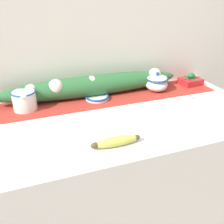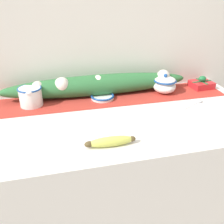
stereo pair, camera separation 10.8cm
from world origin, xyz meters
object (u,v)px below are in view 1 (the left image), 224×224
Objects in this scene: cream_pitcher at (24,100)px; sugar_bowl at (157,83)px; gift_box at (190,81)px; small_dish at (97,97)px; spoon at (191,98)px; banana at (116,141)px.

sugar_bowl is at bearing -0.07° from cream_pitcher.
sugar_bowl is 0.98× the size of gift_box.
spoon is at bearing -19.11° from small_dish.
sugar_bowl is at bearing -174.89° from gift_box.
small_dish is 0.60m from gift_box.
banana is 0.59m from spoon.
cream_pitcher reaches higher than banana.
gift_box reaches higher than small_dish.
gift_box is (0.24, 0.02, -0.03)m from sugar_bowl.
small_dish is at bearing -177.73° from gift_box.
cream_pitcher is at bearing -178.74° from gift_box.
banana is 1.36× the size of spoon.
banana is at bearing -145.08° from gift_box.
small_dish is 0.44m from banana.
banana reaches higher than small_dish.
spoon is 0.23m from gift_box.
gift_box is (0.65, 0.46, 0.01)m from banana.
small_dish is 0.97× the size of gift_box.
sugar_bowl is (0.71, -0.00, -0.00)m from cream_pitcher.
spoon is (0.53, 0.27, -0.01)m from banana.
banana is 0.80m from gift_box.
sugar_bowl reaches higher than banana.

